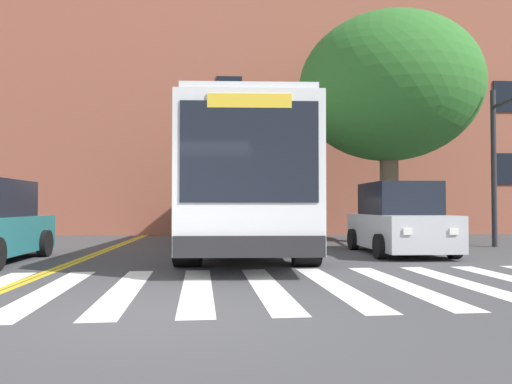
{
  "coord_description": "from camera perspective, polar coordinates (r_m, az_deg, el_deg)",
  "views": [
    {
      "loc": [
        0.81,
        -5.89,
        1.27
      ],
      "look_at": [
        1.67,
        7.05,
        1.62
      ],
      "focal_mm": 35.0,
      "sensor_mm": 36.0,
      "label": 1
    }
  ],
  "objects": [
    {
      "name": "lane_line_yellow_outer",
      "position": [
        21.96,
        -12.31,
        -4.83
      ],
      "size": [
        0.12,
        36.0,
        0.01
      ],
      "primitive_type": "cube",
      "color": "gold",
      "rests_on": "ground"
    },
    {
      "name": "ground_plane",
      "position": [
        6.08,
        -11.71,
        -13.59
      ],
      "size": [
        120.0,
        120.0,
        0.0
      ],
      "primitive_type": "plane",
      "color": "#424244"
    },
    {
      "name": "street_tree_curbside_large",
      "position": [
        18.3,
        14.9,
        11.34
      ],
      "size": [
        7.47,
        7.63,
        7.9
      ],
      "color": "brown",
      "rests_on": "ground"
    },
    {
      "name": "city_bus",
      "position": [
        13.94,
        -1.24,
        0.89
      ],
      "size": [
        3.26,
        11.38,
        3.42
      ],
      "color": "white",
      "rests_on": "ground"
    },
    {
      "name": "car_silver_far_lane",
      "position": [
        13.71,
        16.02,
        -3.23
      ],
      "size": [
        2.03,
        4.02,
        1.88
      ],
      "color": "#B7BABF",
      "rests_on": "ground"
    },
    {
      "name": "crosswalk",
      "position": [
        7.85,
        -10.79,
        -10.82
      ],
      "size": [
        14.73,
        4.89,
        0.01
      ],
      "color": "white",
      "rests_on": "ground"
    },
    {
      "name": "lane_line_yellow_inner",
      "position": [
        21.99,
        -12.72,
        -4.83
      ],
      "size": [
        0.12,
        36.0,
        0.01
      ],
      "primitive_type": "cube",
      "color": "gold",
      "rests_on": "ground"
    },
    {
      "name": "car_red_behind_bus",
      "position": [
        23.27,
        -2.63,
        -1.95
      ],
      "size": [
        2.62,
        5.2,
        2.36
      ],
      "color": "#AD1E1E",
      "rests_on": "ground"
    },
    {
      "name": "traffic_light_near_corner",
      "position": [
        16.18,
        27.06,
        5.32
      ],
      "size": [
        0.49,
        2.62,
        4.85
      ],
      "color": "#28282D",
      "rests_on": "ground"
    },
    {
      "name": "building_facade",
      "position": [
        26.9,
        -3.2,
        8.24
      ],
      "size": [
        31.08,
        10.01,
        11.69
      ],
      "color": "#9E5642",
      "rests_on": "ground"
    }
  ]
}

